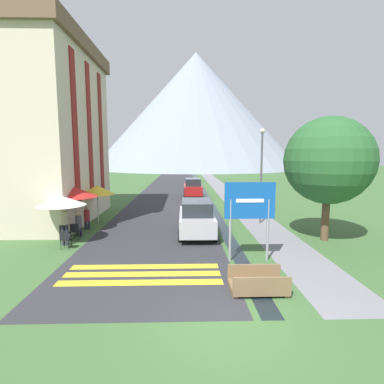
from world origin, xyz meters
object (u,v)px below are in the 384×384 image
(cafe_chair_nearest, at_px, (65,238))
(streetlamp, at_px, (261,168))
(cafe_chair_near_left, at_px, (65,232))
(tree_by_path, at_px, (329,161))
(cafe_chair_near_right, at_px, (75,230))
(road_sign, at_px, (250,208))
(person_seated_near, at_px, (87,217))
(person_seated_far, at_px, (79,223))
(parked_car_far, at_px, (193,188))
(cafe_umbrella_middle_red, at_px, (75,192))
(hotel_building, at_px, (48,125))
(footbridge, at_px, (258,284))
(parked_car_near, at_px, (196,217))
(cafe_umbrella_rear_yellow, at_px, (97,190))
(person_standing_terrace, at_px, (64,223))
(cafe_umbrella_front_white, at_px, (61,201))

(cafe_chair_nearest, relative_size, streetlamp, 0.15)
(cafe_chair_near_left, bearing_deg, tree_by_path, 17.34)
(cafe_chair_near_right, bearing_deg, road_sign, -32.88)
(cafe_chair_near_right, xyz_separation_m, person_seated_near, (-0.13, 2.19, 0.20))
(road_sign, height_order, person_seated_far, road_sign)
(parked_car_far, bearing_deg, cafe_chair_near_left, -113.26)
(cafe_umbrella_middle_red, bearing_deg, hotel_building, 129.43)
(footbridge, relative_size, cafe_chair_near_left, 2.00)
(parked_car_near, height_order, parked_car_far, same)
(person_seated_near, bearing_deg, streetlamp, 7.21)
(cafe_chair_near_left, distance_m, cafe_umbrella_rear_yellow, 4.47)
(parked_car_near, distance_m, cafe_umbrella_rear_yellow, 6.70)
(streetlamp, distance_m, tree_by_path, 4.37)
(parked_car_near, height_order, cafe_chair_nearest, parked_car_near)
(footbridge, relative_size, cafe_chair_nearest, 2.00)
(cafe_umbrella_middle_red, bearing_deg, streetlamp, 10.10)
(cafe_umbrella_middle_red, distance_m, person_standing_terrace, 2.64)
(parked_car_near, bearing_deg, cafe_chair_near_right, -171.21)
(cafe_chair_near_right, height_order, cafe_chair_nearest, same)
(road_sign, distance_m, cafe_umbrella_rear_yellow, 10.39)
(cafe_chair_near_right, bearing_deg, cafe_umbrella_front_white, -140.14)
(cafe_chair_nearest, distance_m, streetlamp, 11.32)
(hotel_building, relative_size, person_seated_near, 8.57)
(parked_car_near, xyz_separation_m, person_seated_near, (-6.05, 1.28, -0.20))
(cafe_chair_near_right, distance_m, tree_by_path, 12.57)
(hotel_building, height_order, streetlamp, hotel_building)
(parked_car_near, height_order, cafe_chair_near_right, parked_car_near)
(parked_car_near, height_order, streetlamp, streetlamp)
(cafe_chair_near_right, relative_size, cafe_umbrella_middle_red, 0.35)
(hotel_building, bearing_deg, cafe_umbrella_rear_yellow, -15.42)
(person_standing_terrace, bearing_deg, person_seated_near, 88.96)
(cafe_chair_near_left, height_order, cafe_chair_nearest, same)
(parked_car_near, xyz_separation_m, parked_car_far, (0.24, 13.99, -0.00))
(cafe_chair_near_left, relative_size, person_seated_far, 0.67)
(cafe_chair_near_right, relative_size, person_standing_terrace, 0.47)
(footbridge, relative_size, cafe_chair_near_right, 2.00)
(hotel_building, height_order, person_seated_near, hotel_building)
(parked_car_near, height_order, cafe_umbrella_front_white, cafe_umbrella_front_white)
(cafe_chair_nearest, bearing_deg, person_seated_far, 106.26)
(streetlamp, bearing_deg, cafe_umbrella_middle_red, -169.90)
(person_seated_near, xyz_separation_m, streetlamp, (10.03, 1.27, 2.61))
(person_seated_near, bearing_deg, person_standing_terrace, -91.04)
(cafe_chair_nearest, xyz_separation_m, person_seated_near, (-0.18, 3.55, 0.20))
(cafe_umbrella_middle_red, bearing_deg, cafe_umbrella_front_white, -86.77)
(hotel_building, distance_m, person_seated_far, 7.24)
(cafe_chair_near_left, height_order, cafe_umbrella_middle_red, cafe_umbrella_middle_red)
(parked_car_near, distance_m, cafe_chair_near_right, 6.00)
(tree_by_path, bearing_deg, cafe_umbrella_front_white, -178.98)
(cafe_chair_near_left, height_order, streetlamp, streetlamp)
(footbridge, distance_m, cafe_chair_nearest, 8.60)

